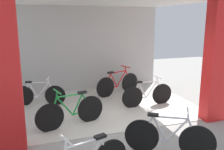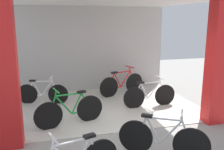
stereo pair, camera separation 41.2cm
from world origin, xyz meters
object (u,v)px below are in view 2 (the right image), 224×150
at_px(bicycle_inside_2, 70,111).
at_px(bicycle_parked_0, 162,139).
at_px(bicycle_inside_1, 150,95).
at_px(bicycle_inside_3, 43,93).
at_px(bicycle_inside_0, 122,84).

distance_m(bicycle_inside_2, bicycle_parked_0, 2.42).
xyz_separation_m(bicycle_inside_1, bicycle_parked_0, (-0.87, -2.60, 0.01)).
distance_m(bicycle_inside_2, bicycle_inside_3, 1.92).
relative_size(bicycle_inside_0, bicycle_inside_3, 1.11).
height_order(bicycle_inside_3, bicycle_parked_0, bicycle_parked_0).
bearing_deg(bicycle_parked_0, bicycle_inside_3, 120.53).
distance_m(bicycle_inside_1, bicycle_parked_0, 2.75).
distance_m(bicycle_inside_3, bicycle_parked_0, 4.28).
bearing_deg(bicycle_parked_0, bicycle_inside_2, 128.68).
bearing_deg(bicycle_inside_3, bicycle_inside_1, -19.59).
height_order(bicycle_inside_2, bicycle_parked_0, bicycle_inside_2).
bearing_deg(bicycle_parked_0, bicycle_inside_0, 83.69).
bearing_deg(bicycle_inside_1, bicycle_inside_2, -163.35).
xyz_separation_m(bicycle_inside_0, bicycle_inside_3, (-2.61, -0.26, -0.04)).
relative_size(bicycle_inside_2, bicycle_parked_0, 1.18).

